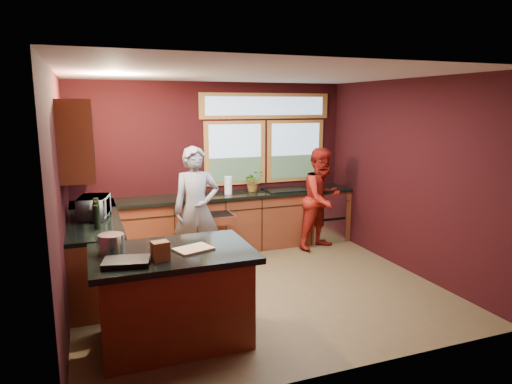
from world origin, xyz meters
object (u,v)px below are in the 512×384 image
cutting_board (194,249)px  stock_pot (112,243)px  island (174,296)px  person_grey (196,210)px  person_red (322,199)px

cutting_board → stock_pot: size_ratio=1.46×
island → cutting_board: (0.20, -0.05, 0.48)m
person_grey → person_red: size_ratio=1.07×
island → person_red: 3.60m
cutting_board → stock_pot: 0.78m
island → person_grey: 2.06m
island → cutting_board: cutting_board is taller
island → cutting_board: 0.52m
person_grey → cutting_board: 2.01m
island → stock_pot: size_ratio=6.46×
stock_pot → cutting_board: bearing=-14.9°
island → person_red: (2.84, 2.18, 0.35)m
person_red → stock_pot: (-3.39, -2.03, 0.20)m
person_red → cutting_board: bearing=-160.6°
person_red → stock_pot: person_red is taller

